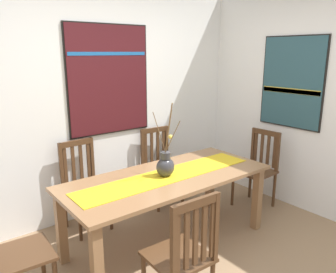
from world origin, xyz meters
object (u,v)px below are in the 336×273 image
(centerpiece_vase, at_px, (166,165))
(chair_4, at_px, (11,252))
(painting_on_back_wall, at_px, (109,80))
(painting_on_side_wall, at_px, (292,82))
(chair_0, at_px, (84,184))
(dining_table, at_px, (168,185))
(chair_1, at_px, (160,165))
(chair_2, at_px, (258,167))
(chair_3, at_px, (183,254))

(centerpiece_vase, xyz_separation_m, chair_4, (-1.42, -0.02, -0.35))
(chair_4, height_order, painting_on_back_wall, painting_on_back_wall)
(chair_4, distance_m, painting_on_side_wall, 3.38)
(painting_on_back_wall, relative_size, painting_on_side_wall, 1.15)
(painting_on_side_wall, bearing_deg, chair_0, 156.72)
(dining_table, height_order, centerpiece_vase, centerpiece_vase)
(chair_0, height_order, painting_on_back_wall, painting_on_back_wall)
(dining_table, xyz_separation_m, painting_on_back_wall, (-0.02, 1.06, 0.94))
(chair_1, bearing_deg, chair_2, -42.80)
(dining_table, height_order, chair_2, chair_2)
(chair_2, bearing_deg, painting_on_side_wall, -23.88)
(chair_0, xyz_separation_m, chair_2, (1.93, -0.83, -0.00))
(centerpiece_vase, height_order, chair_0, centerpiece_vase)
(chair_4, bearing_deg, centerpiece_vase, 0.96)
(chair_2, bearing_deg, chair_1, 137.20)
(centerpiece_vase, bearing_deg, chair_1, 56.18)
(centerpiece_vase, xyz_separation_m, chair_1, (0.56, 0.84, -0.35))
(chair_3, xyz_separation_m, chair_4, (-0.94, 0.79, -0.01))
(chair_0, xyz_separation_m, painting_on_side_wall, (2.27, -0.98, 1.03))
(dining_table, distance_m, chair_2, 1.43)
(centerpiece_vase, bearing_deg, chair_0, 119.47)
(chair_0, distance_m, painting_on_side_wall, 2.68)
(painting_on_side_wall, bearing_deg, chair_3, -163.43)
(chair_1, relative_size, chair_2, 1.00)
(chair_0, height_order, chair_4, chair_0)
(centerpiece_vase, xyz_separation_m, chair_0, (-0.47, 0.84, -0.35))
(centerpiece_vase, relative_size, chair_1, 0.76)
(centerpiece_vase, distance_m, chair_1, 1.07)
(chair_0, distance_m, chair_2, 2.10)
(chair_3, relative_size, chair_4, 1.03)
(centerpiece_vase, bearing_deg, painting_on_side_wall, -4.45)
(centerpiece_vase, xyz_separation_m, painting_on_back_wall, (0.01, 1.06, 0.73))
(chair_3, bearing_deg, painting_on_back_wall, 75.68)
(painting_on_side_wall, bearing_deg, centerpiece_vase, 175.55)
(dining_table, distance_m, painting_on_side_wall, 1.99)
(chair_1, relative_size, chair_4, 1.01)
(dining_table, distance_m, painting_on_back_wall, 1.42)
(dining_table, relative_size, chair_0, 2.13)
(dining_table, xyz_separation_m, chair_1, (0.53, 0.84, -0.14))
(chair_3, height_order, painting_on_back_wall, painting_on_back_wall)
(chair_0, distance_m, chair_1, 1.04)
(chair_4, relative_size, painting_on_side_wall, 0.88)
(centerpiece_vase, height_order, painting_on_back_wall, painting_on_back_wall)
(chair_0, relative_size, chair_2, 1.01)
(chair_0, distance_m, painting_on_back_wall, 1.20)
(chair_3, bearing_deg, chair_4, 139.94)
(chair_2, bearing_deg, chair_0, 156.83)
(dining_table, bearing_deg, chair_0, 120.92)
(painting_on_side_wall, bearing_deg, chair_1, 141.64)
(painting_on_back_wall, bearing_deg, chair_0, -154.97)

